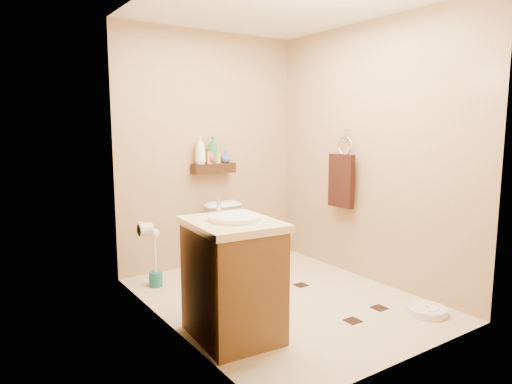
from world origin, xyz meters
TOP-DOWN VIEW (x-y plane):
  - ground at (0.00, 0.00)m, footprint 2.50×2.50m
  - wall_back at (0.00, 1.25)m, footprint 2.00×0.04m
  - wall_front at (0.00, -1.25)m, footprint 2.00×0.04m
  - wall_left at (-1.00, 0.00)m, footprint 0.04×2.50m
  - wall_right at (1.00, 0.00)m, footprint 0.04×2.50m
  - ceiling at (0.00, 0.00)m, footprint 2.00×2.50m
  - wall_shelf at (0.00, 1.17)m, footprint 0.46×0.14m
  - floor_accents at (0.03, -0.03)m, footprint 1.13×1.35m
  - toilet at (0.05, 0.83)m, footprint 0.41×0.68m
  - vanity at (-0.70, -0.36)m, footprint 0.60×0.71m
  - bathroom_scale at (0.74, -0.89)m, footprint 0.33×0.33m
  - toilet_brush at (-0.77, 0.89)m, footprint 0.12×0.12m
  - towel_ring at (0.91, 0.25)m, footprint 0.12×0.30m
  - toilet_paper at (-0.94, 0.65)m, footprint 0.12×0.11m
  - bottle_a at (-0.15, 1.17)m, footprint 0.14×0.14m
  - bottle_b at (-0.04, 1.17)m, footprint 0.08×0.08m
  - bottle_c at (-0.03, 1.17)m, footprint 0.14×0.14m
  - bottle_d at (-0.01, 1.17)m, footprint 0.15×0.15m
  - bottle_e at (0.03, 1.17)m, footprint 0.09×0.09m
  - bottle_f at (0.14, 1.17)m, footprint 0.13×0.13m

SIDE VIEW (x-z plane):
  - ground at x=0.00m, z-range 0.00..0.00m
  - floor_accents at x=0.03m, z-range 0.00..0.01m
  - bathroom_scale at x=0.74m, z-range 0.00..0.06m
  - toilet_brush at x=-0.77m, z-range -0.08..0.46m
  - toilet at x=0.05m, z-range 0.00..0.68m
  - vanity at x=-0.70m, z-range -0.05..0.90m
  - toilet_paper at x=-0.94m, z-range 0.54..0.66m
  - towel_ring at x=0.91m, z-range 0.57..1.33m
  - wall_shelf at x=0.00m, z-range 0.97..1.07m
  - bottle_f at x=0.14m, z-range 1.07..1.20m
  - bottle_c at x=-0.03m, z-range 1.07..1.22m
  - bottle_e at x=0.03m, z-range 1.07..1.22m
  - bottle_b at x=-0.04m, z-range 1.07..1.24m
  - wall_back at x=0.00m, z-range 0.00..2.40m
  - wall_front at x=0.00m, z-range 0.00..2.40m
  - wall_left at x=-1.00m, z-range 0.00..2.40m
  - wall_right at x=1.00m, z-range 0.00..2.40m
  - bottle_d at x=-0.01m, z-range 1.07..1.35m
  - bottle_a at x=-0.15m, z-range 1.07..1.35m
  - ceiling at x=0.00m, z-range 2.39..2.41m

